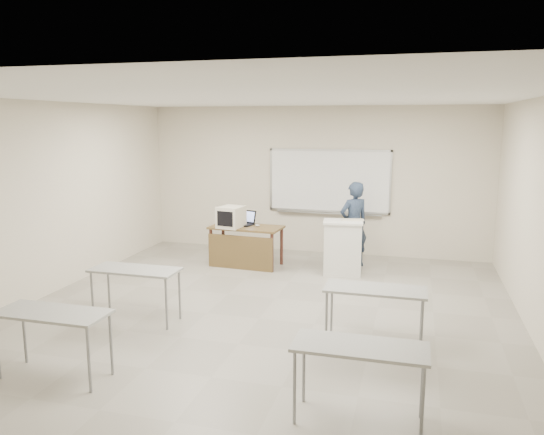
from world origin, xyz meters
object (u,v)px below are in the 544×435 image
(crt_monitor, at_px, (231,217))
(mouse, at_px, (257,225))
(podium, at_px, (343,247))
(laptop, at_px, (244,221))
(instructor_desk, at_px, (245,239))
(whiteboard, at_px, (329,182))
(presenter, at_px, (354,224))
(keyboard, at_px, (352,220))

(crt_monitor, xyz_separation_m, mouse, (0.45, 0.17, -0.17))
(podium, distance_m, mouse, 1.66)
(podium, relative_size, mouse, 9.58)
(mouse, bearing_deg, laptop, 151.10)
(crt_monitor, relative_size, laptop, 1.33)
(instructor_desk, xyz_separation_m, podium, (1.83, 0.01, -0.04))
(whiteboard, bearing_deg, laptop, -139.75)
(laptop, relative_size, presenter, 0.22)
(presenter, bearing_deg, keyboard, 53.99)
(mouse, bearing_deg, instructor_desk, -150.46)
(instructor_desk, height_order, podium, podium)
(podium, bearing_deg, crt_monitor, 173.43)
(presenter, bearing_deg, laptop, -30.89)
(instructor_desk, bearing_deg, whiteboard, 52.25)
(whiteboard, relative_size, laptop, 6.97)
(instructor_desk, relative_size, laptop, 3.75)
(mouse, bearing_deg, whiteboard, 40.23)
(keyboard, height_order, presenter, presenter)
(instructor_desk, bearing_deg, laptop, 114.70)
(whiteboard, bearing_deg, keyboard, -64.91)
(podium, bearing_deg, keyboard, 20.82)
(whiteboard, height_order, keyboard, whiteboard)
(instructor_desk, relative_size, podium, 1.38)
(laptop, bearing_deg, crt_monitor, -101.40)
(keyboard, bearing_deg, laptop, 163.09)
(laptop, bearing_deg, podium, 8.98)
(keyboard, bearing_deg, presenter, 81.43)
(whiteboard, relative_size, podium, 2.57)
(whiteboard, xyz_separation_m, instructor_desk, (-1.33, -1.48, -0.95))
(keyboard, bearing_deg, crt_monitor, 170.66)
(podium, relative_size, keyboard, 2.39)
(crt_monitor, xyz_separation_m, keyboard, (2.23, 0.10, 0.03))
(instructor_desk, bearing_deg, presenter, 20.72)
(instructor_desk, xyz_separation_m, keyboard, (1.98, 0.09, 0.45))
(mouse, distance_m, keyboard, 1.79)
(crt_monitor, distance_m, presenter, 2.28)
(instructor_desk, height_order, laptop, laptop)
(whiteboard, xyz_separation_m, podium, (0.50, -1.47, -1.00))
(laptop, relative_size, keyboard, 0.88)
(whiteboard, relative_size, instructor_desk, 1.86)
(whiteboard, bearing_deg, crt_monitor, -136.63)
(whiteboard, distance_m, keyboard, 1.61)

